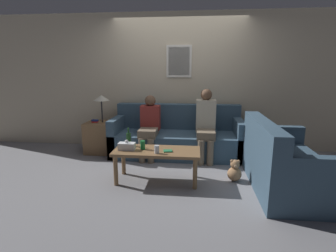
{
  "coord_description": "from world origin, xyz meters",
  "views": [
    {
      "loc": [
        0.34,
        -4.14,
        1.57
      ],
      "look_at": [
        -0.09,
        -0.11,
        0.67
      ],
      "focal_mm": 28.0,
      "sensor_mm": 36.0,
      "label": 1
    }
  ],
  "objects_px": {
    "couch_main": "(177,138)",
    "couch_side": "(283,165)",
    "wine_bottle": "(129,139)",
    "drinking_glass": "(157,149)",
    "person_left": "(149,124)",
    "teddy_bear": "(235,172)",
    "coffee_table": "(157,154)",
    "person_right": "(206,123)"
  },
  "relations": [
    {
      "from": "couch_side",
      "to": "teddy_bear",
      "type": "height_order",
      "value": "couch_side"
    },
    {
      "from": "person_left",
      "to": "teddy_bear",
      "type": "xyz_separation_m",
      "value": [
        1.38,
        -0.9,
        -0.46
      ]
    },
    {
      "from": "couch_main",
      "to": "wine_bottle",
      "type": "distance_m",
      "value": 1.26
    },
    {
      "from": "drinking_glass",
      "to": "couch_main",
      "type": "bearing_deg",
      "value": 83.08
    },
    {
      "from": "coffee_table",
      "to": "teddy_bear",
      "type": "relative_size",
      "value": 3.81
    },
    {
      "from": "couch_main",
      "to": "wine_bottle",
      "type": "relative_size",
      "value": 8.77
    },
    {
      "from": "person_left",
      "to": "wine_bottle",
      "type": "bearing_deg",
      "value": -100.14
    },
    {
      "from": "coffee_table",
      "to": "couch_side",
      "type": "bearing_deg",
      "value": -0.87
    },
    {
      "from": "couch_side",
      "to": "person_right",
      "type": "relative_size",
      "value": 1.32
    },
    {
      "from": "couch_main",
      "to": "person_left",
      "type": "bearing_deg",
      "value": -156.68
    },
    {
      "from": "teddy_bear",
      "to": "coffee_table",
      "type": "bearing_deg",
      "value": -173.43
    },
    {
      "from": "couch_side",
      "to": "teddy_bear",
      "type": "xyz_separation_m",
      "value": [
        -0.6,
        0.15,
        -0.18
      ]
    },
    {
      "from": "couch_main",
      "to": "wine_bottle",
      "type": "height_order",
      "value": "couch_main"
    },
    {
      "from": "couch_main",
      "to": "couch_side",
      "type": "height_order",
      "value": "same"
    },
    {
      "from": "couch_main",
      "to": "couch_side",
      "type": "distance_m",
      "value": 1.97
    },
    {
      "from": "person_left",
      "to": "teddy_bear",
      "type": "bearing_deg",
      "value": -33.12
    },
    {
      "from": "wine_bottle",
      "to": "teddy_bear",
      "type": "xyz_separation_m",
      "value": [
        1.54,
        -0.04,
        -0.43
      ]
    },
    {
      "from": "wine_bottle",
      "to": "person_right",
      "type": "relative_size",
      "value": 0.22
    },
    {
      "from": "person_right",
      "to": "couch_side",
      "type": "bearing_deg",
      "value": -47.02
    },
    {
      "from": "couch_main",
      "to": "person_left",
      "type": "relative_size",
      "value": 2.13
    },
    {
      "from": "couch_side",
      "to": "drinking_glass",
      "type": "distance_m",
      "value": 1.69
    },
    {
      "from": "couch_side",
      "to": "wine_bottle",
      "type": "height_order",
      "value": "couch_side"
    },
    {
      "from": "coffee_table",
      "to": "teddy_bear",
      "type": "height_order",
      "value": "coffee_table"
    },
    {
      "from": "coffee_table",
      "to": "wine_bottle",
      "type": "bearing_deg",
      "value": 159.12
    },
    {
      "from": "wine_bottle",
      "to": "person_left",
      "type": "height_order",
      "value": "person_left"
    },
    {
      "from": "drinking_glass",
      "to": "teddy_bear",
      "type": "distance_m",
      "value": 1.17
    },
    {
      "from": "couch_main",
      "to": "coffee_table",
      "type": "bearing_deg",
      "value": -98.73
    },
    {
      "from": "couch_side",
      "to": "drinking_glass",
      "type": "height_order",
      "value": "couch_side"
    },
    {
      "from": "couch_main",
      "to": "drinking_glass",
      "type": "bearing_deg",
      "value": -96.92
    },
    {
      "from": "wine_bottle",
      "to": "drinking_glass",
      "type": "height_order",
      "value": "wine_bottle"
    },
    {
      "from": "couch_main",
      "to": "person_right",
      "type": "height_order",
      "value": "person_right"
    },
    {
      "from": "drinking_glass",
      "to": "person_right",
      "type": "xyz_separation_m",
      "value": [
        0.68,
        1.18,
        0.14
      ]
    },
    {
      "from": "wine_bottle",
      "to": "coffee_table",
      "type": "bearing_deg",
      "value": -20.88
    },
    {
      "from": "person_right",
      "to": "teddy_bear",
      "type": "distance_m",
      "value": 1.12
    },
    {
      "from": "wine_bottle",
      "to": "person_left",
      "type": "relative_size",
      "value": 0.24
    },
    {
      "from": "couch_main",
      "to": "coffee_table",
      "type": "relative_size",
      "value": 1.96
    },
    {
      "from": "drinking_glass",
      "to": "wine_bottle",
      "type": "bearing_deg",
      "value": 146.05
    },
    {
      "from": "wine_bottle",
      "to": "person_left",
      "type": "xyz_separation_m",
      "value": [
        0.15,
        0.86,
        0.04
      ]
    },
    {
      "from": "wine_bottle",
      "to": "drinking_glass",
      "type": "bearing_deg",
      "value": -33.95
    },
    {
      "from": "couch_side",
      "to": "wine_bottle",
      "type": "xyz_separation_m",
      "value": [
        -2.14,
        0.19,
        0.25
      ]
    },
    {
      "from": "wine_bottle",
      "to": "teddy_bear",
      "type": "bearing_deg",
      "value": -1.54
    },
    {
      "from": "drinking_glass",
      "to": "person_right",
      "type": "height_order",
      "value": "person_right"
    }
  ]
}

